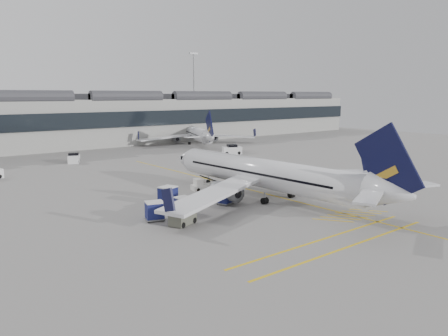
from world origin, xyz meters
TOP-DOWN VIEW (x-y plane):
  - ground at (0.00, 0.00)m, footprint 220.00×220.00m
  - terminal at (0.00, 71.93)m, footprint 200.00×20.45m
  - light_masts at (-1.67, 86.00)m, footprint 113.00×0.60m
  - apron_markings at (10.00, 10.00)m, footprint 0.25×60.00m
  - airliner_main at (8.53, 3.68)m, footprint 33.46×36.61m
  - airliner_far at (35.44, 57.04)m, footprint 28.04×31.01m
  - belt_loader at (5.57, 12.22)m, footprint 4.77×2.26m
  - baggage_cart_a at (2.78, 4.58)m, footprint 2.05×1.85m
  - baggage_cart_b at (-3.07, 4.37)m, footprint 1.74×1.47m
  - baggage_cart_c at (-2.31, 8.53)m, footprint 2.37×2.15m
  - baggage_cart_d at (-6.67, 3.86)m, footprint 2.16×1.94m
  - ramp_agent_a at (4.74, 7.49)m, footprint 0.68×0.58m
  - ramp_agent_b at (2.76, 5.15)m, footprint 1.18×1.08m
  - pushback_tug at (-5.27, 1.03)m, footprint 2.91×2.32m
  - safety_cone_nose at (12.03, 19.70)m, footprint 0.35×0.35m
  - safety_cone_engine at (14.81, 4.71)m, footprint 0.39×0.39m
  - service_van_mid at (0.32, 45.29)m, footprint 3.20×4.06m
  - service_van_right at (30.10, 36.45)m, footprint 4.33×3.44m

SIDE VIEW (x-z plane):
  - ground at x=0.00m, z-range 0.00..0.00m
  - apron_markings at x=10.00m, z-range 0.00..0.01m
  - safety_cone_nose at x=12.03m, z-range 0.00..0.48m
  - safety_cone_engine at x=14.81m, z-range 0.00..0.54m
  - belt_loader at x=5.57m, z-range -0.39..1.50m
  - pushback_tug at x=-5.27m, z-range -0.08..1.34m
  - ramp_agent_a at x=4.74m, z-range 0.00..1.58m
  - service_van_mid at x=0.32m, z-range -0.10..1.77m
  - service_van_right at x=30.10m, z-range -0.10..1.89m
  - baggage_cart_b at x=-3.07m, z-range 0.06..1.81m
  - baggage_cart_a at x=2.78m, z-range 0.06..1.87m
  - ramp_agent_b at x=2.76m, z-range 0.00..1.97m
  - baggage_cart_d at x=-6.67m, z-range 0.07..1.98m
  - baggage_cart_c at x=-2.31m, z-range 0.07..2.13m
  - airliner_far at x=35.44m, z-range -1.80..6.92m
  - airliner_main at x=8.53m, z-range -2.01..7.72m
  - terminal at x=0.00m, z-range -0.06..12.34m
  - light_masts at x=-1.67m, z-range 1.77..27.22m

